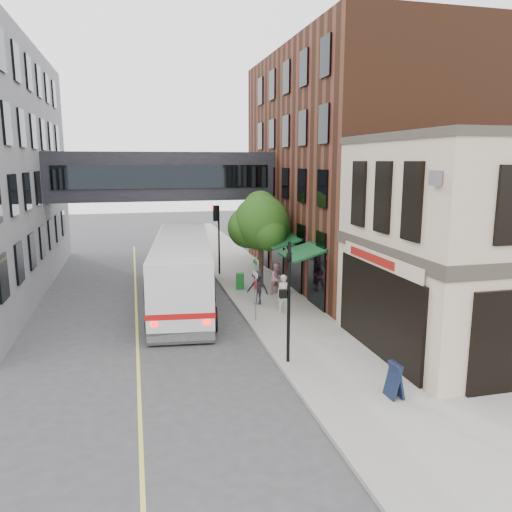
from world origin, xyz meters
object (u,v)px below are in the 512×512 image
pedestrian_b (277,279)px  pedestrian_a (284,294)px  newspaper_box (240,281)px  pedestrian_c (258,288)px  bus (183,268)px  sandwich_board (395,380)px

pedestrian_b → pedestrian_a: bearing=-114.4°
newspaper_box → pedestrian_a: bearing=-64.1°
pedestrian_b → newspaper_box: 2.40m
pedestrian_b → pedestrian_c: bearing=-146.2°
bus → pedestrian_b: size_ratio=7.44×
bus → newspaper_box: 4.03m
bus → sandwich_board: (5.32, -12.66, -1.22)m
bus → pedestrian_c: bearing=-23.2°
newspaper_box → sandwich_board: sandwich_board is taller
sandwich_board → pedestrian_a: bearing=92.8°
pedestrian_b → sandwich_board: (0.12, -12.75, -0.31)m
pedestrian_a → sandwich_board: 9.37m
pedestrian_a → pedestrian_b: (0.65, 3.43, -0.06)m
bus → pedestrian_a: bearing=-36.2°
bus → sandwich_board: size_ratio=11.55×
bus → newspaper_box: (3.43, 1.66, -1.31)m
pedestrian_a → sandwich_board: bearing=-72.6°
pedestrian_c → newspaper_box: bearing=127.7°
pedestrian_a → sandwich_board: size_ratio=1.67×
pedestrian_a → sandwich_board: (0.77, -9.33, -0.38)m
pedestrian_a → pedestrian_c: pedestrian_a is taller
pedestrian_b → bus: bearing=167.3°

